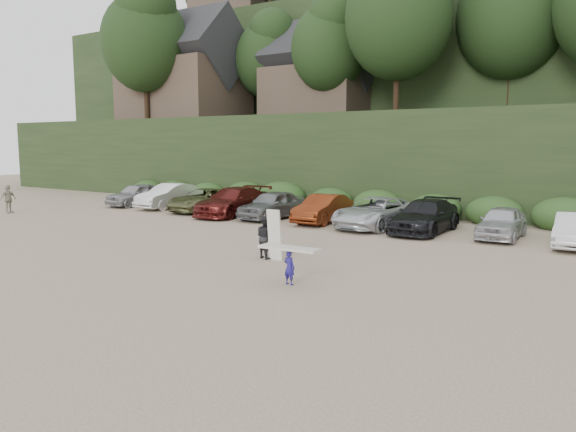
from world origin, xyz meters
The scene contains 6 objects.
ground centered at (0.00, 0.00, 0.00)m, with size 120.00×120.00×0.00m, color tan.
hillside_backdrop centered at (-0.26, 35.93, 11.22)m, with size 90.00×41.50×28.00m.
parked_cars centered at (-0.07, 10.03, 0.76)m, with size 36.14×6.41×1.62m.
distant_walker centered at (-20.87, 3.03, 0.83)m, with size 0.98×0.41×1.67m, color #9A9983.
child_surfer centered at (2.43, -1.65, 0.77)m, with size 1.91×0.63×1.13m.
adult_surfer centered at (-0.38, 1.02, 0.79)m, with size 1.24×0.79×1.83m.
Camera 1 is at (11.45, -14.98, 4.14)m, focal length 35.00 mm.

